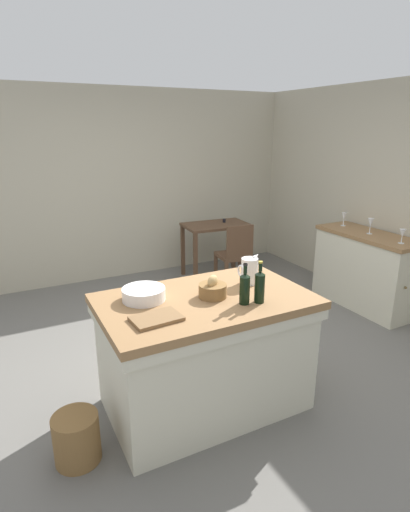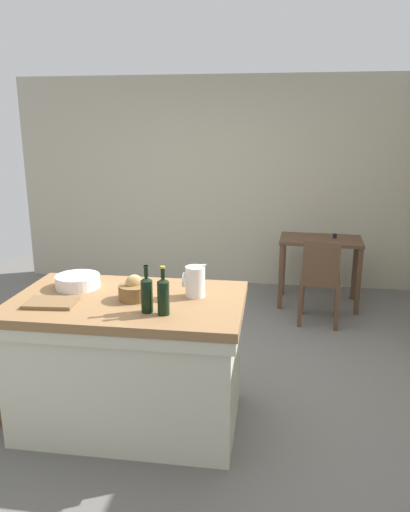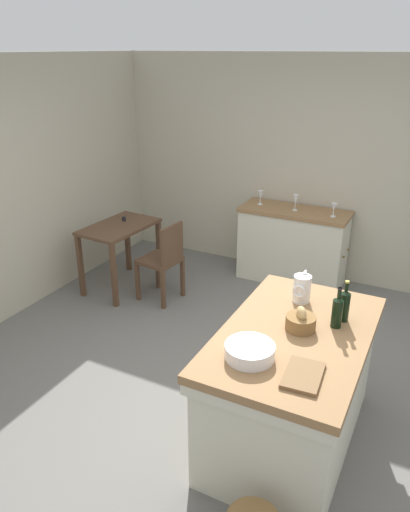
% 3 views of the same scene
% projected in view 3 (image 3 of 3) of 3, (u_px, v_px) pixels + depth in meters
% --- Properties ---
extents(ground_plane, '(6.76, 6.76, 0.00)m').
position_uv_depth(ground_plane, '(226.00, 388.00, 4.11)').
color(ground_plane, '#66635E').
extents(wall_right, '(0.12, 5.20, 2.60)m').
position_uv_depth(wall_right, '(321.00, 171.00, 5.72)').
color(wall_right, '#B2AA93').
rests_on(wall_right, ground).
extents(island_table, '(1.52, 0.93, 0.90)m').
position_uv_depth(island_table, '(291.00, 383.00, 3.40)').
color(island_table, olive).
rests_on(island_table, ground).
extents(side_cabinet, '(0.52, 1.28, 0.90)m').
position_uv_depth(side_cabinet, '(292.00, 245.00, 5.85)').
color(side_cabinet, olive).
rests_on(side_cabinet, ground).
extents(writing_desk, '(0.94, 0.62, 0.83)m').
position_uv_depth(writing_desk, '(120.00, 236.00, 5.59)').
color(writing_desk, '#513826').
rests_on(writing_desk, ground).
extents(wooden_chair, '(0.44, 0.44, 0.91)m').
position_uv_depth(wooden_chair, '(164.00, 259.00, 5.36)').
color(wooden_chair, '#513826').
rests_on(wooden_chair, ground).
extents(pitcher, '(0.17, 0.13, 0.25)m').
position_uv_depth(pitcher, '(302.00, 288.00, 3.58)').
color(pitcher, white).
rests_on(pitcher, island_table).
extents(wash_bowl, '(0.31, 0.31, 0.09)m').
position_uv_depth(wash_bowl, '(250.00, 351.00, 2.95)').
color(wash_bowl, white).
rests_on(wash_bowl, island_table).
extents(bread_basket, '(0.20, 0.20, 0.17)m').
position_uv_depth(bread_basket, '(301.00, 321.00, 3.24)').
color(bread_basket, brown).
rests_on(bread_basket, island_table).
extents(cutting_board, '(0.32, 0.23, 0.02)m').
position_uv_depth(cutting_board, '(303.00, 375.00, 2.79)').
color(cutting_board, brown).
rests_on(cutting_board, island_table).
extents(wine_bottle_dark, '(0.07, 0.07, 0.30)m').
position_uv_depth(wine_bottle_dark, '(344.00, 305.00, 3.33)').
color(wine_bottle_dark, black).
rests_on(wine_bottle_dark, island_table).
extents(wine_bottle_amber, '(0.07, 0.07, 0.29)m').
position_uv_depth(wine_bottle_amber, '(337.00, 311.00, 3.25)').
color(wine_bottle_amber, black).
rests_on(wine_bottle_amber, island_table).
extents(wine_glass_far_left, '(0.07, 0.07, 0.16)m').
position_uv_depth(wine_glass_far_left, '(334.00, 207.00, 5.40)').
color(wine_glass_far_left, white).
rests_on(wine_glass_far_left, side_cabinet).
extents(wine_glass_left, '(0.07, 0.07, 0.18)m').
position_uv_depth(wine_glass_left, '(296.00, 200.00, 5.61)').
color(wine_glass_left, white).
rests_on(wine_glass_left, side_cabinet).
extents(wine_glass_middle, '(0.07, 0.07, 0.17)m').
position_uv_depth(wine_glass_middle, '(261.00, 195.00, 5.83)').
color(wine_glass_middle, white).
rests_on(wine_glass_middle, side_cabinet).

